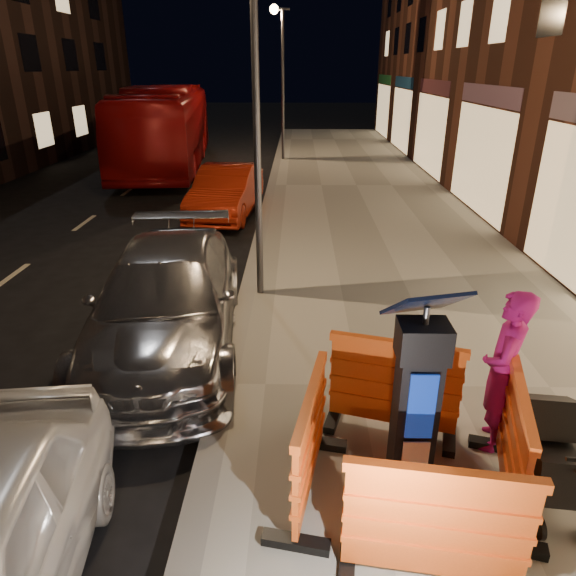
{
  "coord_description": "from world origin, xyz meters",
  "views": [
    {
      "loc": [
        0.93,
        -5.69,
        3.99
      ],
      "look_at": [
        0.8,
        1.0,
        1.1
      ],
      "focal_mm": 32.0,
      "sensor_mm": 36.0,
      "label": 1
    }
  ],
  "objects_px": {
    "car_silver": "(171,344)",
    "bus_doubledecker": "(170,167)",
    "barrier_back": "(394,387)",
    "car_red": "(228,215)",
    "stroller": "(554,462)",
    "barrier_bldgside": "(513,446)",
    "man": "(503,371)",
    "barrier_front": "(436,528)",
    "parking_kiosk": "(416,404)",
    "barrier_kerbside": "(310,443)"
  },
  "relations": [
    {
      "from": "bus_doubledecker",
      "to": "stroller",
      "type": "height_order",
      "value": "bus_doubledecker"
    },
    {
      "from": "barrier_front",
      "to": "bus_doubledecker",
      "type": "xyz_separation_m",
      "value": [
        -6.65,
        19.43,
        -0.73
      ]
    },
    {
      "from": "car_silver",
      "to": "bus_doubledecker",
      "type": "bearing_deg",
      "value": 97.58
    },
    {
      "from": "barrier_back",
      "to": "barrier_bldgside",
      "type": "distance_m",
      "value": 1.34
    },
    {
      "from": "parking_kiosk",
      "to": "man",
      "type": "bearing_deg",
      "value": 47.98
    },
    {
      "from": "car_silver",
      "to": "man",
      "type": "bearing_deg",
      "value": -35.54
    },
    {
      "from": "bus_doubledecker",
      "to": "man",
      "type": "xyz_separation_m",
      "value": [
        7.73,
        -17.72,
        1.07
      ]
    },
    {
      "from": "barrier_back",
      "to": "car_red",
      "type": "distance_m",
      "value": 10.26
    },
    {
      "from": "barrier_front",
      "to": "car_silver",
      "type": "relative_size",
      "value": 0.29
    },
    {
      "from": "parking_kiosk",
      "to": "barrier_back",
      "type": "height_order",
      "value": "parking_kiosk"
    },
    {
      "from": "barrier_front",
      "to": "barrier_back",
      "type": "relative_size",
      "value": 1.0
    },
    {
      "from": "barrier_back",
      "to": "car_silver",
      "type": "bearing_deg",
      "value": 160.34
    },
    {
      "from": "parking_kiosk",
      "to": "barrier_back",
      "type": "xyz_separation_m",
      "value": [
        0.0,
        0.95,
        -0.46
      ]
    },
    {
      "from": "barrier_back",
      "to": "bus_doubledecker",
      "type": "relative_size",
      "value": 0.13
    },
    {
      "from": "stroller",
      "to": "barrier_kerbside",
      "type": "bearing_deg",
      "value": -176.97
    },
    {
      "from": "man",
      "to": "stroller",
      "type": "xyz_separation_m",
      "value": [
        0.2,
        -0.9,
        -0.4
      ]
    },
    {
      "from": "barrier_back",
      "to": "parking_kiosk",
      "type": "bearing_deg",
      "value": -74.03
    },
    {
      "from": "barrier_bldgside",
      "to": "car_red",
      "type": "xyz_separation_m",
      "value": [
        -4.08,
        10.7,
        -0.73
      ]
    },
    {
      "from": "barrier_back",
      "to": "car_red",
      "type": "height_order",
      "value": "barrier_back"
    },
    {
      "from": "barrier_front",
      "to": "bus_doubledecker",
      "type": "bearing_deg",
      "value": 116.86
    },
    {
      "from": "barrier_front",
      "to": "stroller",
      "type": "distance_m",
      "value": 1.52
    },
    {
      "from": "stroller",
      "to": "parking_kiosk",
      "type": "bearing_deg",
      "value": -179.65
    },
    {
      "from": "barrier_kerbside",
      "to": "bus_doubledecker",
      "type": "distance_m",
      "value": 19.35
    },
    {
      "from": "stroller",
      "to": "car_silver",
      "type": "bearing_deg",
      "value": 149.56
    },
    {
      "from": "parking_kiosk",
      "to": "bus_doubledecker",
      "type": "xyz_separation_m",
      "value": [
        -6.65,
        18.48,
        -1.19
      ]
    },
    {
      "from": "barrier_back",
      "to": "car_red",
      "type": "relative_size",
      "value": 0.35
    },
    {
      "from": "parking_kiosk",
      "to": "barrier_bldgside",
      "type": "xyz_separation_m",
      "value": [
        0.95,
        0.0,
        -0.46
      ]
    },
    {
      "from": "barrier_back",
      "to": "stroller",
      "type": "xyz_separation_m",
      "value": [
        1.28,
        -1.09,
        -0.06
      ]
    },
    {
      "from": "barrier_back",
      "to": "car_silver",
      "type": "distance_m",
      "value": 3.82
    },
    {
      "from": "parking_kiosk",
      "to": "car_silver",
      "type": "relative_size",
      "value": 0.4
    },
    {
      "from": "parking_kiosk",
      "to": "barrier_kerbside",
      "type": "height_order",
      "value": "parking_kiosk"
    },
    {
      "from": "barrier_front",
      "to": "car_red",
      "type": "height_order",
      "value": "barrier_front"
    },
    {
      "from": "car_red",
      "to": "barrier_front",
      "type": "bearing_deg",
      "value": -69.77
    },
    {
      "from": "barrier_kerbside",
      "to": "car_red",
      "type": "relative_size",
      "value": 0.35
    },
    {
      "from": "man",
      "to": "bus_doubledecker",
      "type": "bearing_deg",
      "value": -129.76
    },
    {
      "from": "barrier_bldgside",
      "to": "car_red",
      "type": "relative_size",
      "value": 0.35
    },
    {
      "from": "barrier_back",
      "to": "stroller",
      "type": "bearing_deg",
      "value": -24.46
    },
    {
      "from": "barrier_back",
      "to": "bus_doubledecker",
      "type": "height_order",
      "value": "bus_doubledecker"
    },
    {
      "from": "barrier_bldgside",
      "to": "stroller",
      "type": "xyz_separation_m",
      "value": [
        0.33,
        -0.14,
        -0.06
      ]
    },
    {
      "from": "barrier_bldgside",
      "to": "car_red",
      "type": "bearing_deg",
      "value": 35.85
    },
    {
      "from": "barrier_kerbside",
      "to": "car_silver",
      "type": "height_order",
      "value": "barrier_kerbside"
    },
    {
      "from": "car_silver",
      "to": "stroller",
      "type": "bearing_deg",
      "value": -42.73
    },
    {
      "from": "parking_kiosk",
      "to": "barrier_kerbside",
      "type": "xyz_separation_m",
      "value": [
        -0.95,
        0.0,
        -0.46
      ]
    },
    {
      "from": "stroller",
      "to": "barrier_front",
      "type": "bearing_deg",
      "value": -141.1
    },
    {
      "from": "barrier_front",
      "to": "stroller",
      "type": "height_order",
      "value": "barrier_front"
    },
    {
      "from": "bus_doubledecker",
      "to": "barrier_front",
      "type": "bearing_deg",
      "value": -77.24
    },
    {
      "from": "stroller",
      "to": "barrier_bldgside",
      "type": "bearing_deg",
      "value": 163.48
    },
    {
      "from": "barrier_bldgside",
      "to": "stroller",
      "type": "bearing_deg",
      "value": -98.23
    },
    {
      "from": "barrier_front",
      "to": "man",
      "type": "relative_size",
      "value": 0.81
    },
    {
      "from": "barrier_kerbside",
      "to": "stroller",
      "type": "bearing_deg",
      "value": -82.68
    }
  ]
}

